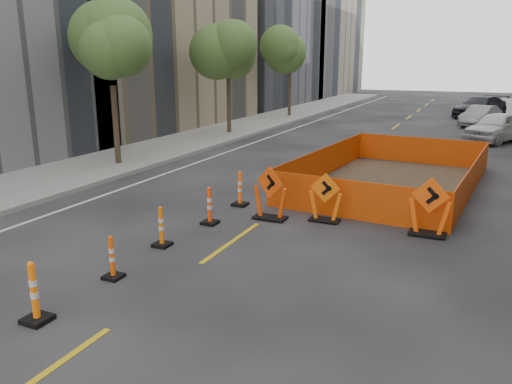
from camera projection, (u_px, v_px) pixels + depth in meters
The scene contains 19 objects.
ground_plane at pixel (127, 316), 8.66m from camera, with size 140.00×140.00×0.00m, color black.
sidewalk_left at pixel (137, 155), 22.80m from camera, with size 4.00×90.00×0.15m, color gray.
bld_left_d at pixel (241, 31), 48.15m from camera, with size 12.00×16.00×14.00m, color #4C4C51.
bld_left_e at pixel (299, 12), 61.80m from camera, with size 12.00×20.00×20.00m, color gray.
tree_l_b at pixel (111, 54), 19.66m from camera, with size 2.80×2.80×5.95m.
tree_l_c at pixel (228, 56), 28.45m from camera, with size 2.80×2.80×5.95m.
tree_l_d at pixel (290, 57), 37.25m from camera, with size 2.80×2.80×5.95m.
channelizer_2 at pixel (34, 292), 8.32m from camera, with size 0.43×0.43×1.10m, color orange, non-canonical shape.
channelizer_3 at pixel (112, 257), 10.03m from camera, with size 0.36×0.36×0.92m, color #D84709, non-canonical shape.
channelizer_4 at pixel (161, 227), 11.76m from camera, with size 0.39×0.39×0.99m, color #E25E09, non-canonical shape.
channelizer_5 at pixel (210, 206), 13.36m from camera, with size 0.41×0.41×1.04m, color #EF3D0A, non-canonical shape.
channelizer_6 at pixel (240, 188), 15.05m from camera, with size 0.43×0.43×1.08m, color #FF540A, non-canonical shape.
chevron_sign_left at pixel (270, 193), 13.71m from camera, with size 1.02×0.61×1.52m, color #D93E09, non-canonical shape.
chevron_sign_center at pixel (325, 197), 13.54m from camera, with size 0.91×0.55×1.37m, color #E65E09, non-canonical shape.
chevron_sign_right at pixel (430, 207), 12.41m from camera, with size 1.01×0.61×1.52m, color #F44E0A, non-canonical shape.
safety_fence at pixel (393, 170), 17.52m from camera, with size 5.24×8.93×1.12m, color #FF490D, non-canonical shape.
parked_car_near at pixel (497, 127), 26.91m from camera, with size 1.88×4.68×1.59m, color silver.
parked_car_mid at pixel (480, 116), 33.10m from camera, with size 1.44×4.13×1.36m, color gray.
parked_car_far at pixel (480, 107), 38.13m from camera, with size 2.26×5.55×1.61m, color black.
Camera 1 is at (5.28, -6.18, 4.30)m, focal length 35.00 mm.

